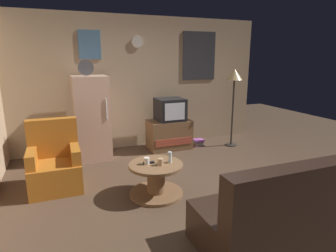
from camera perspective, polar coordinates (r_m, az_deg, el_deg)
name	(u,v)px	position (r m, az deg, el deg)	size (l,w,h in m)	color
ground_plane	(193,194)	(3.97, 4.97, -13.48)	(12.00, 12.00, 0.00)	#4C3828
wall_with_art	(141,83)	(5.85, -5.47, 8.71)	(5.20, 0.12, 2.61)	tan
fridge	(92,118)	(5.25, -15.15, 1.59)	(0.60, 0.62, 1.77)	beige
tv_stand	(169,134)	(5.73, 0.23, -1.70)	(0.84, 0.53, 0.58)	brown
crt_tv	(170,109)	(5.63, 0.41, 3.36)	(0.54, 0.51, 0.44)	black
standing_lamp	(234,81)	(5.90, 13.22, 8.91)	(0.32, 0.32, 1.59)	#332D28
coffee_table	(156,179)	(3.85, -2.42, -10.67)	(0.72, 0.72, 0.44)	brown
wine_glass	(170,157)	(3.78, 0.36, -6.32)	(0.05, 0.05, 0.15)	silver
mug_ceramic_white	(147,161)	(3.75, -4.34, -7.02)	(0.08, 0.08, 0.09)	silver
mug_ceramic_tan	(160,162)	(3.71, -1.53, -7.23)	(0.08, 0.08, 0.09)	tan
remote_control	(149,163)	(3.78, -3.90, -7.39)	(0.15, 0.04, 0.02)	black
armchair	(55,165)	(4.32, -21.83, -7.25)	(0.68, 0.68, 0.96)	#B2661E
couch	(285,214)	(3.11, 22.55, -16.14)	(1.70, 0.80, 0.92)	black
book_stack	(198,143)	(5.98, 6.17, -3.34)	(0.22, 0.17, 0.14)	#865979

